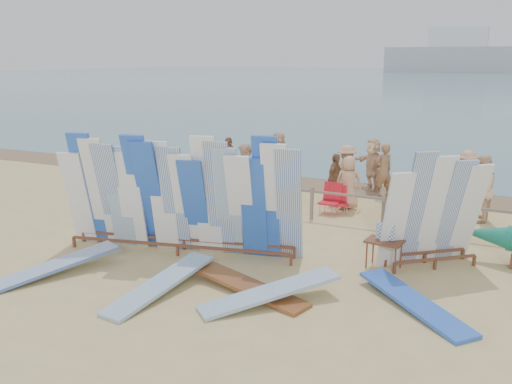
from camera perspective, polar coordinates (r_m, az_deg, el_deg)
The scene contains 26 objects.
ground at distance 12.71m, azimuth 1.39°, elevation -6.36°, with size 160.00×160.00×0.00m, color tan.
ocean at distance 139.10m, azimuth 23.29°, elevation 10.97°, with size 320.00×240.00×0.02m, color slate.
wet_sand_strip at distance 19.27m, azimuth 9.94°, elevation 0.47°, with size 40.00×2.60×0.01m, color brown.
distant_ship at distance 191.69m, azimuth 20.37°, elevation 13.31°, with size 45.00×8.00×14.00m.
fence at distance 15.21m, azimuth 5.91°, elevation -0.54°, with size 12.08×0.08×0.90m.
main_surfboard_rack at distance 12.43m, azimuth -8.03°, elevation -0.82°, with size 5.67×1.85×2.84m.
side_surfboard_rack at distance 12.13m, azimuth 18.19°, elevation -2.25°, with size 2.17×1.90×2.60m.
vendor_table at distance 11.99m, azimuth 13.31°, elevation -6.31°, with size 0.82×0.63×1.01m.
flat_board_b at distance 10.23m, azimuth 1.44°, elevation -11.58°, with size 0.56×2.70×0.07m, color #7BA0C6.
flat_board_c at distance 10.69m, azimuth -0.91°, elevation -10.42°, with size 0.56×2.70×0.07m, color brown.
flat_board_d at distance 10.45m, azimuth 16.29°, elevation -11.62°, with size 0.56×2.70×0.07m, color blue.
flat_board_a at distance 10.78m, azimuth -10.00°, elevation -10.42°, with size 0.56×2.70×0.07m, color #7BA0C6.
flat_board_e at distance 12.19m, azimuth -20.38°, elevation -8.18°, with size 0.56×2.70×0.07m, color silver.
beach_chair_left at distance 15.93m, azimuth 7.80°, elevation -1.32°, with size 0.59×0.61×0.88m.
beach_chair_right at distance 15.95m, azimuth 8.72°, elevation -1.43°, with size 0.66×0.67×0.78m.
stroller at distance 15.26m, azimuth 16.08°, elevation -1.81°, with size 0.72×0.87×1.03m.
beachgoer_6 at distance 16.34m, azimuth 9.72°, elevation 0.97°, with size 0.79×0.38×1.61m, color tan.
beachgoer_8 at distance 16.03m, azimuth 22.60°, elevation 0.32°, with size 0.91×0.44×1.86m, color beige.
beachgoer_3 at distance 17.66m, azimuth 9.52°, elevation 2.14°, with size 1.11×0.46×1.72m, color tan.
beachgoer_9 at distance 17.72m, azimuth 21.27°, elevation 1.39°, with size 1.11×0.46×1.71m, color tan.
beachgoer_7 at distance 18.03m, azimuth 13.26°, elevation 2.24°, with size 0.64×0.35×1.75m, color #8C6042.
beachgoer_5 at distance 18.95m, azimuth 12.13°, elevation 2.89°, with size 1.65×0.53×1.77m, color beige.
beachgoer_4 at distance 17.10m, azimuth 8.31°, elevation 1.47°, with size 0.90×0.39×1.54m, color #8C6042.
beachgoer_extra_1 at distance 19.91m, azimuth -2.83°, elevation 3.49°, with size 0.95×0.41×1.62m, color #8C6042.
beachgoer_2 at distance 16.63m, azimuth -1.08°, elevation 1.85°, with size 0.91×0.44×1.87m, color beige.
beachgoer_11 at distance 20.09m, azimuth 2.36°, elevation 3.82°, with size 1.66×0.54×1.79m, color beige.
Camera 1 is at (4.72, -10.95, 4.40)m, focal length 38.00 mm.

